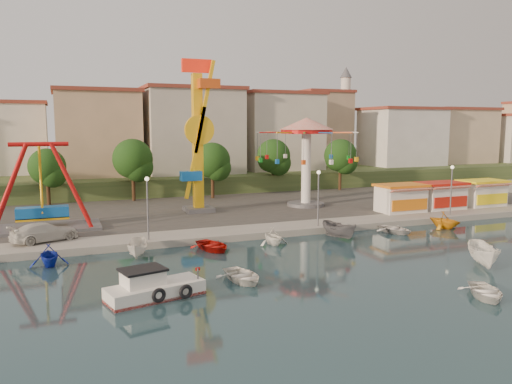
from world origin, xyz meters
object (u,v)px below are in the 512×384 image
rowboat_a (243,276)px  skiff (484,255)px  kamikaze_tower (199,139)px  van (45,232)px  wave_swinger (306,142)px  pirate_ship_ride (41,188)px  cabin_motorboat (153,289)px

rowboat_a → skiff: size_ratio=0.85×
kamikaze_tower → skiff: bearing=-62.6°
rowboat_a → van: size_ratio=0.71×
wave_swinger → pirate_ship_ride: bearing=-173.3°
rowboat_a → skiff: (17.28, -3.04, 0.47)m
van → skiff: bearing=-143.4°
wave_swinger → van: size_ratio=2.18×
kamikaze_tower → skiff: 30.79m
cabin_motorboat → van: (-6.12, 15.32, 0.84)m
kamikaze_tower → van: size_ratio=3.10×
rowboat_a → wave_swinger: bearing=46.1°
van → cabin_motorboat: bearing=179.0°
pirate_ship_ride → skiff: size_ratio=2.25×
skiff → wave_swinger: bearing=122.4°
kamikaze_tower → skiff: size_ratio=3.71×
wave_swinger → skiff: bearing=-87.9°
rowboat_a → cabin_motorboat: bearing=-179.3°
cabin_motorboat → skiff: bearing=-18.8°
cabin_motorboat → pirate_ship_ride: bearing=93.6°
van → rowboat_a: bearing=-162.7°
skiff → van: 34.13m
kamikaze_tower → wave_swinger: (12.76, -0.54, -0.40)m
pirate_ship_ride → van: bearing=-87.5°
pirate_ship_ride → cabin_motorboat: size_ratio=1.68×
pirate_ship_ride → van: pirate_ship_ride is taller
pirate_ship_ride → rowboat_a: bearing=-57.8°
van → wave_swinger: bearing=-96.1°
pirate_ship_ride → kamikaze_tower: bearing=13.8°
skiff → cabin_motorboat: bearing=-154.8°
pirate_ship_ride → rowboat_a: pirate_ship_ride is taller
pirate_ship_ride → skiff: pirate_ship_ride is taller
pirate_ship_ride → wave_swinger: 29.09m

